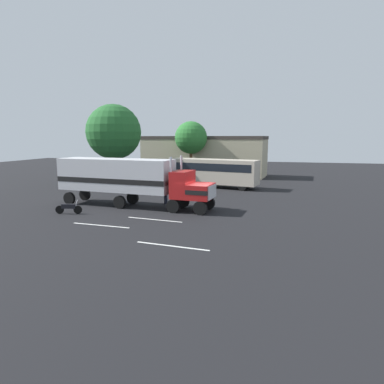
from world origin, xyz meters
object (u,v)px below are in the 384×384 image
(motorcycle, at_px, (69,208))
(tree_left, at_px, (114,132))
(person_bystander, at_px, (166,194))
(parked_bus, at_px, (213,170))
(tree_center, at_px, (191,138))
(parked_car, at_px, (131,184))
(semi_truck, at_px, (127,178))

(motorcycle, relative_size, tree_left, 0.20)
(motorcycle, distance_m, tree_left, 18.19)
(person_bystander, bearing_deg, parked_bus, 79.28)
(tree_left, bearing_deg, tree_center, 48.28)
(parked_bus, bearing_deg, parked_car, -147.52)
(semi_truck, bearing_deg, motorcycle, -129.06)
(tree_center, bearing_deg, parked_bus, -59.18)
(person_bystander, relative_size, parked_bus, 0.14)
(person_bystander, xyz_separation_m, tree_left, (-10.56, 10.78, 5.78))
(semi_truck, distance_m, parked_car, 8.66)
(semi_truck, distance_m, parked_bus, 14.13)
(semi_truck, xyz_separation_m, parked_car, (-3.25, 7.84, -1.72))
(person_bystander, height_order, parked_bus, parked_bus)
(parked_bus, xyz_separation_m, parked_car, (-8.36, -5.32, -1.26))
(person_bystander, height_order, tree_center, tree_center)
(motorcycle, bearing_deg, parked_car, 90.22)
(motorcycle, height_order, tree_center, tree_center)
(parked_car, bearing_deg, semi_truck, -67.47)
(person_bystander, bearing_deg, semi_truck, -148.85)
(person_bystander, bearing_deg, motorcycle, -137.04)
(person_bystander, distance_m, parked_car, 8.67)
(parked_bus, relative_size, tree_center, 1.35)
(motorcycle, relative_size, tree_center, 0.25)
(parked_car, xyz_separation_m, motorcycle, (0.04, -11.79, -0.33))
(motorcycle, bearing_deg, tree_center, 82.27)
(tree_left, xyz_separation_m, tree_center, (7.83, 8.78, -0.73))
(person_bystander, relative_size, tree_left, 0.16)
(tree_left, bearing_deg, parked_car, -47.38)
(parked_car, relative_size, tree_center, 0.56)
(person_bystander, height_order, tree_left, tree_left)
(semi_truck, xyz_separation_m, tree_left, (-7.61, 12.57, 4.15))
(parked_bus, bearing_deg, motorcycle, -115.92)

